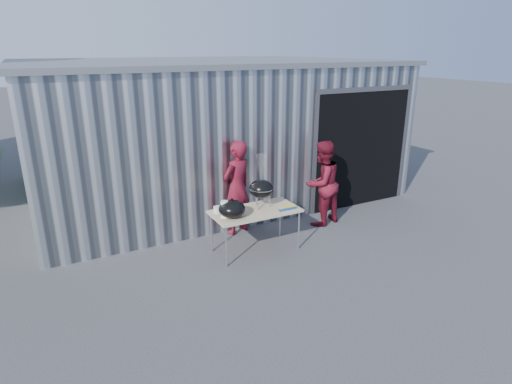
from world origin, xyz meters
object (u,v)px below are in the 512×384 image
person_bystander (322,183)px  kettle_grill (261,184)px  person_cook (237,188)px  folding_table (255,212)px

person_bystander → kettle_grill: bearing=0.2°
kettle_grill → person_cook: person_cook is taller
folding_table → kettle_grill: bearing=25.8°
kettle_grill → person_bystander: bearing=13.7°
kettle_grill → person_cook: (-0.09, 0.78, -0.28)m
folding_table → person_bystander: person_bystander is taller
folding_table → kettle_grill: (0.16, 0.08, 0.46)m
kettle_grill → folding_table: bearing=-154.2°
kettle_grill → person_cook: 0.84m
person_bystander → folding_table: bearing=1.3°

